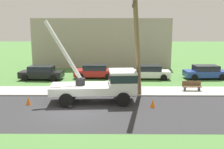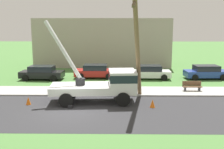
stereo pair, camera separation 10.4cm
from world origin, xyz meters
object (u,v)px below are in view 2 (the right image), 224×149
at_px(parked_sedan_black, 42,73).
at_px(parked_sedan_blue, 206,72).
at_px(leaning_utility_pole, 137,45).
at_px(utility_truck, 105,83).
at_px(parked_sedan_white, 149,72).
at_px(traffic_cone_behind, 28,101).
at_px(traffic_cone_ahead, 152,104).
at_px(parked_sedan_red, 95,71).
at_px(park_bench, 192,86).

height_order(parked_sedan_black, parked_sedan_blue, same).
bearing_deg(leaning_utility_pole, utility_truck, -175.79).
bearing_deg(parked_sedan_white, traffic_cone_behind, -136.09).
bearing_deg(parked_sedan_black, traffic_cone_ahead, -42.79).
distance_m(traffic_cone_behind, parked_sedan_red, 10.68).
height_order(traffic_cone_ahead, parked_sedan_blue, parked_sedan_blue).
xyz_separation_m(traffic_cone_ahead, parked_sedan_black, (-10.21, 9.45, 0.43)).
height_order(traffic_cone_ahead, park_bench, park_bench).
distance_m(leaning_utility_pole, park_bench, 6.88).
relative_size(parked_sedan_red, parked_sedan_white, 1.00).
xyz_separation_m(parked_sedan_red, parked_sedan_blue, (11.66, -0.35, 0.00)).
relative_size(leaning_utility_pole, park_bench, 5.16).
relative_size(traffic_cone_behind, parked_sedan_blue, 0.12).
relative_size(utility_truck, parked_sedan_white, 1.55).
height_order(parked_sedan_red, parked_sedan_white, same).
bearing_deg(parked_sedan_black, utility_truck, -49.75).
relative_size(traffic_cone_behind, parked_sedan_black, 0.12).
height_order(leaning_utility_pole, parked_sedan_blue, leaning_utility_pole).
height_order(parked_sedan_red, parked_sedan_blue, same).
distance_m(traffic_cone_ahead, park_bench, 5.98).
height_order(parked_sedan_white, parked_sedan_blue, same).
relative_size(parked_sedan_blue, park_bench, 2.81).
xyz_separation_m(leaning_utility_pole, traffic_cone_ahead, (1.01, -1.53, -3.93)).
bearing_deg(traffic_cone_behind, parked_sedan_black, 99.00).
bearing_deg(utility_truck, parked_sedan_blue, 40.15).
height_order(utility_truck, parked_sedan_red, utility_truck).
height_order(traffic_cone_behind, parked_sedan_blue, parked_sedan_blue).
relative_size(parked_sedan_black, parked_sedan_white, 1.01).
bearing_deg(utility_truck, parked_sedan_white, 63.29).
relative_size(utility_truck, parked_sedan_blue, 1.54).
bearing_deg(utility_truck, parked_sedan_red, 98.57).
height_order(traffic_cone_behind, parked_sedan_black, parked_sedan_black).
bearing_deg(leaning_utility_pole, traffic_cone_behind, -172.76).
xyz_separation_m(parked_sedan_black, parked_sedan_blue, (17.15, 0.60, 0.00)).
bearing_deg(utility_truck, leaning_utility_pole, 4.21).
height_order(parked_sedan_black, parked_sedan_white, same).
bearing_deg(traffic_cone_behind, park_bench, 17.17).
relative_size(leaning_utility_pole, parked_sedan_black, 1.84).
bearing_deg(leaning_utility_pole, traffic_cone_ahead, -56.66).
bearing_deg(parked_sedan_blue, traffic_cone_ahead, -124.63).
height_order(utility_truck, traffic_cone_ahead, utility_truck).
bearing_deg(park_bench, parked_sedan_white, 118.79).
xyz_separation_m(utility_truck, parked_sedan_red, (-1.36, 9.04, -0.70)).
height_order(leaning_utility_pole, parked_sedan_red, leaning_utility_pole).
distance_m(utility_truck, parked_sedan_red, 9.17).
distance_m(parked_sedan_black, parked_sedan_red, 5.57).
bearing_deg(parked_sedan_white, parked_sedan_red, 175.30).
distance_m(parked_sedan_black, parked_sedan_blue, 17.16).
bearing_deg(parked_sedan_white, traffic_cone_ahead, -95.48).
bearing_deg(parked_sedan_blue, park_bench, -118.25).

